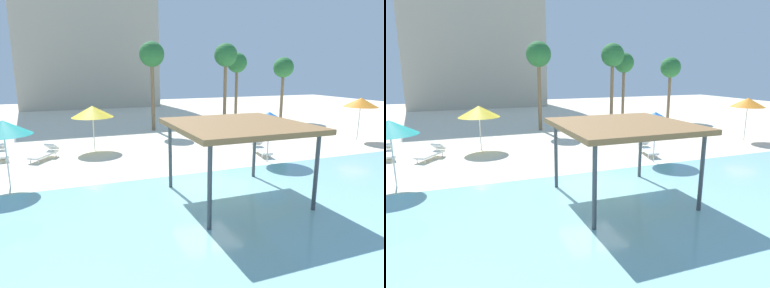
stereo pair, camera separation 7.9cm
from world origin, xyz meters
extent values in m
plane|color=beige|center=(0.00, 0.00, 0.00)|extent=(80.00, 80.00, 0.00)
cube|color=#8CC6CC|center=(0.00, -5.25, 0.02)|extent=(44.00, 13.50, 0.04)
cylinder|color=#42474C|center=(-1.50, 0.15, 1.32)|extent=(0.14, 0.14, 2.65)
cylinder|color=#42474C|center=(2.33, 0.15, 1.32)|extent=(0.14, 0.14, 2.65)
cylinder|color=#42474C|center=(-1.50, -3.68, 1.32)|extent=(0.14, 0.14, 2.65)
cylinder|color=#42474C|center=(2.33, -3.68, 1.32)|extent=(0.14, 0.14, 2.65)
cube|color=olive|center=(0.41, -1.76, 2.74)|extent=(4.53, 4.53, 0.18)
cylinder|color=silver|center=(-7.56, 2.56, 1.08)|extent=(0.06, 0.06, 2.16)
cone|color=teal|center=(-7.56, 2.56, 2.46)|extent=(2.13, 2.13, 0.59)
cylinder|color=silver|center=(4.34, 2.10, 1.00)|extent=(0.06, 0.06, 2.00)
cone|color=blue|center=(4.34, 2.10, 2.30)|extent=(2.18, 2.18, 0.60)
cylinder|color=silver|center=(13.12, 4.55, 1.13)|extent=(0.06, 0.06, 2.25)
cone|color=orange|center=(13.12, 4.55, 2.56)|extent=(2.18, 2.18, 0.60)
cylinder|color=silver|center=(-3.80, 7.97, 0.98)|extent=(0.06, 0.06, 1.97)
cone|color=yellow|center=(-3.80, 7.97, 2.30)|extent=(2.40, 2.40, 0.66)
cylinder|color=white|center=(-8.23, 6.94, 0.11)|extent=(0.05, 0.05, 0.22)
cylinder|color=white|center=(-8.56, 8.35, 0.11)|extent=(0.05, 0.05, 0.22)
cube|color=white|center=(-8.63, 7.59, 0.27)|extent=(1.00, 1.89, 0.10)
cylinder|color=white|center=(-6.72, 5.93, 0.11)|extent=(0.05, 0.05, 0.22)
cylinder|color=white|center=(-7.12, 6.20, 0.11)|extent=(0.05, 0.05, 0.22)
cylinder|color=white|center=(-5.93, 7.14, 0.11)|extent=(0.05, 0.05, 0.22)
cylinder|color=white|center=(-6.33, 7.40, 0.11)|extent=(0.05, 0.05, 0.22)
cube|color=white|center=(-6.53, 6.67, 0.27)|extent=(1.49, 1.83, 0.10)
cube|color=white|center=(-6.12, 7.29, 0.55)|extent=(0.78, 0.75, 0.40)
cylinder|color=white|center=(4.93, 2.65, 0.11)|extent=(0.05, 0.05, 0.22)
cylinder|color=white|center=(4.46, 2.75, 0.11)|extent=(0.05, 0.05, 0.22)
cylinder|color=white|center=(5.23, 4.06, 0.11)|extent=(0.05, 0.05, 0.22)
cylinder|color=white|center=(4.76, 4.16, 0.11)|extent=(0.05, 0.05, 0.22)
cube|color=white|center=(4.84, 3.41, 0.27)|extent=(0.96, 1.88, 0.10)
cube|color=white|center=(5.00, 4.13, 0.55)|extent=(0.69, 0.62, 0.40)
cylinder|color=brown|center=(10.46, 16.90, 2.50)|extent=(0.28, 0.28, 4.99)
sphere|color=#286B33|center=(10.46, 16.90, 5.34)|extent=(1.90, 1.90, 1.90)
cylinder|color=brown|center=(7.35, 13.15, 2.76)|extent=(0.28, 0.28, 5.51)
sphere|color=#286B33|center=(7.35, 13.15, 5.86)|extent=(1.90, 1.90, 1.90)
cylinder|color=brown|center=(14.23, 14.72, 2.27)|extent=(0.28, 0.28, 4.54)
sphere|color=#286B33|center=(14.23, 14.72, 4.89)|extent=(1.90, 1.90, 1.90)
cylinder|color=brown|center=(1.12, 13.12, 2.74)|extent=(0.28, 0.28, 5.47)
sphere|color=#286B33|center=(1.12, 13.12, 5.82)|extent=(1.90, 1.90, 1.90)
cube|color=#B2A893|center=(-2.01, 35.63, 10.74)|extent=(16.65, 11.55, 21.49)
camera|label=1|loc=(-5.17, -11.85, 4.64)|focal=30.70mm
camera|label=2|loc=(-5.09, -11.88, 4.64)|focal=30.70mm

